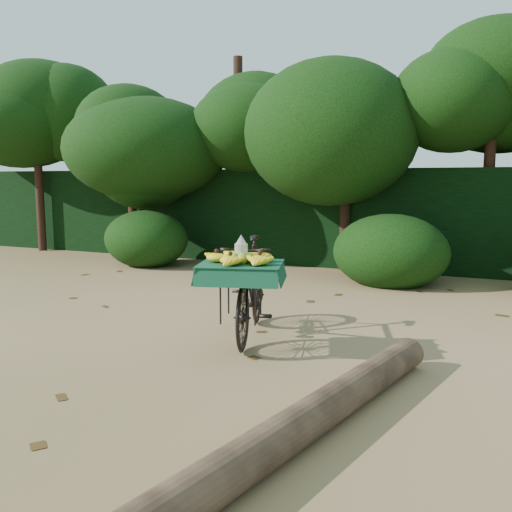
% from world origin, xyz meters
% --- Properties ---
extents(ground, '(80.00, 80.00, 0.00)m').
position_xyz_m(ground, '(0.00, 0.00, 0.00)').
color(ground, tan).
rests_on(ground, ground).
extents(vendor_bicycle, '(1.08, 1.86, 1.03)m').
position_xyz_m(vendor_bicycle, '(0.71, 0.86, 0.53)').
color(vendor_bicycle, black).
rests_on(vendor_bicycle, ground).
extents(fallen_log, '(1.05, 3.47, 0.25)m').
position_xyz_m(fallen_log, '(1.93, -1.09, 0.13)').
color(fallen_log, brown).
rests_on(fallen_log, ground).
extents(hedge_backdrop, '(26.00, 1.80, 1.80)m').
position_xyz_m(hedge_backdrop, '(0.00, 6.30, 0.90)').
color(hedge_backdrop, black).
rests_on(hedge_backdrop, ground).
extents(tree_row, '(14.50, 2.00, 4.00)m').
position_xyz_m(tree_row, '(-0.65, 5.50, 2.00)').
color(tree_row, black).
rests_on(tree_row, ground).
extents(bush_clumps, '(8.80, 1.70, 0.90)m').
position_xyz_m(bush_clumps, '(0.50, 4.30, 0.45)').
color(bush_clumps, black).
rests_on(bush_clumps, ground).
extents(leaf_litter, '(7.00, 7.30, 0.01)m').
position_xyz_m(leaf_litter, '(0.00, 0.65, 0.01)').
color(leaf_litter, '#462F12').
rests_on(leaf_litter, ground).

